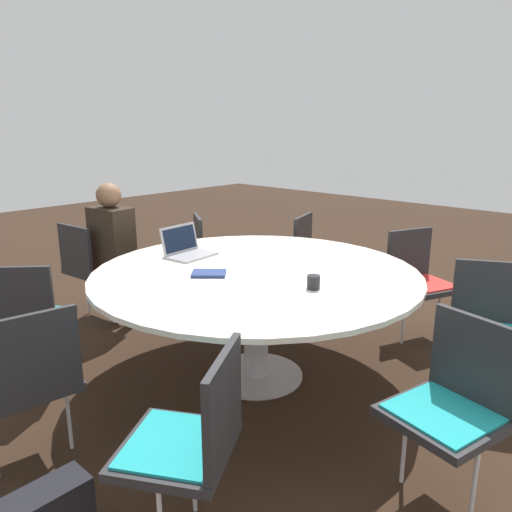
{
  "coord_description": "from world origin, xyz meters",
  "views": [
    {
      "loc": [
        2.28,
        2.08,
        1.67
      ],
      "look_at": [
        0.0,
        0.0,
        0.85
      ],
      "focal_mm": 35.0,
      "sensor_mm": 36.0,
      "label": 1
    }
  ],
  "objects_px": {
    "chair_5": "(490,322)",
    "chair_0": "(90,263)",
    "chair_8": "(212,252)",
    "chair_1": "(28,314)",
    "chair_4": "(453,398)",
    "person_0": "(114,244)",
    "coffee_cup": "(313,282)",
    "laptop": "(186,249)",
    "chair_2": "(29,375)",
    "chair_6": "(419,275)",
    "chair_3": "(192,435)",
    "spiral_notebook": "(209,273)",
    "chair_7": "(316,254)"
  },
  "relations": [
    {
      "from": "chair_5",
      "to": "chair_0",
      "type": "bearing_deg",
      "value": -10.14
    },
    {
      "from": "chair_8",
      "to": "chair_0",
      "type": "bearing_deg",
      "value": -83.31
    },
    {
      "from": "chair_1",
      "to": "chair_4",
      "type": "bearing_deg",
      "value": -27.33
    },
    {
      "from": "person_0",
      "to": "coffee_cup",
      "type": "height_order",
      "value": "person_0"
    },
    {
      "from": "laptop",
      "to": "coffee_cup",
      "type": "xyz_separation_m",
      "value": [
        -0.01,
        1.12,
        -0.01
      ]
    },
    {
      "from": "chair_0",
      "to": "chair_2",
      "type": "relative_size",
      "value": 1.0
    },
    {
      "from": "chair_5",
      "to": "chair_6",
      "type": "bearing_deg",
      "value": -67.77
    },
    {
      "from": "chair_3",
      "to": "spiral_notebook",
      "type": "height_order",
      "value": "chair_3"
    },
    {
      "from": "spiral_notebook",
      "to": "coffee_cup",
      "type": "distance_m",
      "value": 0.68
    },
    {
      "from": "laptop",
      "to": "spiral_notebook",
      "type": "distance_m",
      "value": 0.52
    },
    {
      "from": "chair_0",
      "to": "chair_7",
      "type": "bearing_deg",
      "value": 46.92
    },
    {
      "from": "chair_5",
      "to": "chair_8",
      "type": "bearing_deg",
      "value": -28.2
    },
    {
      "from": "chair_1",
      "to": "chair_3",
      "type": "relative_size",
      "value": 1.0
    },
    {
      "from": "chair_4",
      "to": "chair_8",
      "type": "distance_m",
      "value": 2.83
    },
    {
      "from": "chair_1",
      "to": "chair_7",
      "type": "height_order",
      "value": "same"
    },
    {
      "from": "chair_3",
      "to": "chair_4",
      "type": "bearing_deg",
      "value": -64.05
    },
    {
      "from": "chair_2",
      "to": "chair_8",
      "type": "xyz_separation_m",
      "value": [
        -2.17,
        -1.07,
        0.0
      ]
    },
    {
      "from": "chair_8",
      "to": "laptop",
      "type": "xyz_separation_m",
      "value": [
        0.8,
        0.6,
        0.28
      ]
    },
    {
      "from": "chair_8",
      "to": "coffee_cup",
      "type": "xyz_separation_m",
      "value": [
        0.79,
        1.72,
        0.27
      ]
    },
    {
      "from": "chair_0",
      "to": "laptop",
      "type": "xyz_separation_m",
      "value": [
        -0.16,
        1.09,
        0.28
      ]
    },
    {
      "from": "chair_3",
      "to": "laptop",
      "type": "height_order",
      "value": "laptop"
    },
    {
      "from": "chair_4",
      "to": "chair_6",
      "type": "xyz_separation_m",
      "value": [
        -1.62,
        -0.91,
        0.0
      ]
    },
    {
      "from": "chair_3",
      "to": "laptop",
      "type": "distance_m",
      "value": 1.84
    },
    {
      "from": "chair_6",
      "to": "person_0",
      "type": "bearing_deg",
      "value": -30.69
    },
    {
      "from": "chair_0",
      "to": "spiral_notebook",
      "type": "distance_m",
      "value": 1.58
    },
    {
      "from": "chair_1",
      "to": "spiral_notebook",
      "type": "xyz_separation_m",
      "value": [
        -0.82,
        0.78,
        0.24
      ]
    },
    {
      "from": "chair_7",
      "to": "chair_8",
      "type": "height_order",
      "value": "same"
    },
    {
      "from": "laptop",
      "to": "spiral_notebook",
      "type": "height_order",
      "value": "laptop"
    },
    {
      "from": "chair_0",
      "to": "chair_2",
      "type": "xyz_separation_m",
      "value": [
        1.21,
        1.57,
        0.0
      ]
    },
    {
      "from": "chair_0",
      "to": "chair_8",
      "type": "height_order",
      "value": "same"
    },
    {
      "from": "chair_8",
      "to": "laptop",
      "type": "distance_m",
      "value": 1.04
    },
    {
      "from": "chair_1",
      "to": "spiral_notebook",
      "type": "relative_size",
      "value": 3.37
    },
    {
      "from": "chair_0",
      "to": "chair_6",
      "type": "distance_m",
      "value": 2.72
    },
    {
      "from": "chair_7",
      "to": "spiral_notebook",
      "type": "xyz_separation_m",
      "value": [
        1.62,
        0.33,
        0.24
      ]
    },
    {
      "from": "person_0",
      "to": "laptop",
      "type": "xyz_separation_m",
      "value": [
        -0.06,
        0.86,
        0.09
      ]
    },
    {
      "from": "chair_0",
      "to": "chair_7",
      "type": "xyz_separation_m",
      "value": [
        -1.57,
        1.23,
        0.0
      ]
    },
    {
      "from": "chair_3",
      "to": "laptop",
      "type": "xyz_separation_m",
      "value": [
        -1.16,
        -1.41,
        0.28
      ]
    },
    {
      "from": "chair_7",
      "to": "chair_8",
      "type": "xyz_separation_m",
      "value": [
        0.61,
        -0.74,
        0.0
      ]
    },
    {
      "from": "chair_2",
      "to": "coffee_cup",
      "type": "bearing_deg",
      "value": -15.94
    },
    {
      "from": "chair_3",
      "to": "coffee_cup",
      "type": "height_order",
      "value": "chair_3"
    },
    {
      "from": "chair_1",
      "to": "chair_7",
      "type": "distance_m",
      "value": 2.48
    },
    {
      "from": "chair_3",
      "to": "chair_6",
      "type": "height_order",
      "value": "same"
    },
    {
      "from": "chair_4",
      "to": "chair_5",
      "type": "distance_m",
      "value": 1.02
    },
    {
      "from": "chair_4",
      "to": "chair_7",
      "type": "xyz_separation_m",
      "value": [
        -1.62,
        -1.91,
        0.0
      ]
    },
    {
      "from": "chair_3",
      "to": "chair_8",
      "type": "xyz_separation_m",
      "value": [
        -1.96,
        -2.01,
        0.0
      ]
    },
    {
      "from": "chair_6",
      "to": "person_0",
      "type": "xyz_separation_m",
      "value": [
        1.46,
        -1.99,
        0.19
      ]
    },
    {
      "from": "person_0",
      "to": "spiral_notebook",
      "type": "distance_m",
      "value": 1.34
    },
    {
      "from": "chair_2",
      "to": "chair_6",
      "type": "distance_m",
      "value": 2.85
    },
    {
      "from": "chair_8",
      "to": "chair_7",
      "type": "bearing_deg",
      "value": 73.32
    },
    {
      "from": "chair_6",
      "to": "chair_7",
      "type": "distance_m",
      "value": 0.99
    }
  ]
}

